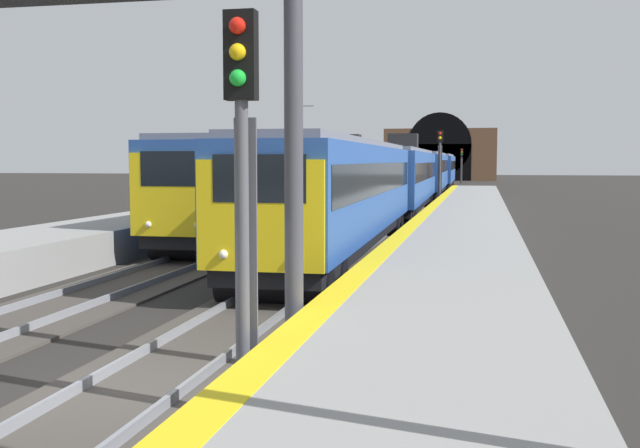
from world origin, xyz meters
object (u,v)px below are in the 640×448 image
train_main_approaching (417,174)px  catenary_mast_near (293,148)px  railway_signal_mid (440,163)px  overhead_signal_gantry (45,50)px  train_adjacent_platform (316,177)px  railway_signal_near (242,176)px  railway_signal_far (462,162)px

train_main_approaching → catenary_mast_near: 11.56m
train_main_approaching → railway_signal_mid: railway_signal_mid is taller
train_main_approaching → overhead_signal_gantry: (-43.46, 2.14, 2.73)m
train_main_approaching → train_adjacent_platform: bearing=-17.6°
train_adjacent_platform → railway_signal_mid: bearing=151.3°
railway_signal_near → railway_signal_far: (94.46, 0.00, -0.10)m
overhead_signal_gantry → catenary_mast_near: 48.86m
train_main_approaching → railway_signal_far: (48.83, -1.79, 0.70)m
railway_signal_near → catenary_mast_near: catenary_mast_near is taller
train_adjacent_platform → railway_signal_near: size_ratio=7.74×
train_main_approaching → railway_signal_near: (-45.63, -1.79, 0.80)m
railway_signal_near → railway_signal_far: railway_signal_near is taller
train_adjacent_platform → overhead_signal_gantry: overhead_signal_gantry is taller
train_adjacent_platform → overhead_signal_gantry: size_ratio=4.63×
catenary_mast_near → train_adjacent_platform: bearing=-162.1°
train_main_approaching → railway_signal_near: railway_signal_near is taller
overhead_signal_gantry → railway_signal_mid: bearing=-5.6°
railway_signal_near → catenary_mast_near: size_ratio=0.61×
train_main_approaching → catenary_mast_near: (4.70, 10.38, 1.95)m
overhead_signal_gantry → train_main_approaching: bearing=-2.8°
train_adjacent_platform → overhead_signal_gantry: bearing=4.7°
railway_signal_near → overhead_signal_gantry: 4.89m
train_main_approaching → train_adjacent_platform: size_ratio=2.05×
train_adjacent_platform → catenary_mast_near: 19.96m
train_adjacent_platform → railway_signal_mid: (10.89, -6.08, 0.72)m
train_main_approaching → railway_signal_far: bearing=177.1°
railway_signal_near → catenary_mast_near: 51.79m
overhead_signal_gantry → railway_signal_near: bearing=-118.9°
railway_signal_mid → railway_signal_near: bearing=0.0°
railway_signal_far → catenary_mast_near: size_ratio=0.59×
train_main_approaching → railway_signal_mid: size_ratio=15.24×
railway_signal_near → railway_signal_mid: railway_signal_mid is taller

